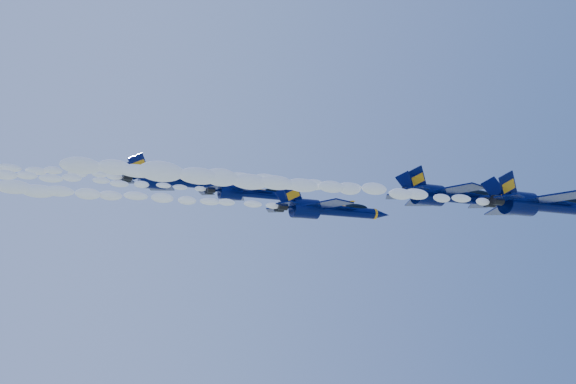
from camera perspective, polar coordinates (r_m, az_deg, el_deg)
name	(u,v)px	position (r m, az deg, el deg)	size (l,w,h in m)	color
jet_lead	(542,205)	(85.15, 21.64, -1.06)	(18.84, 15.46, 7.00)	#010836
smoke_trail_jet_lead	(336,188)	(68.48, 4.26, 0.39)	(40.95, 1.95, 1.75)	white
jet_second	(451,196)	(87.11, 14.28, -0.36)	(17.98, 14.75, 6.68)	#010836
smoke_trail_jet_second	(249,179)	(73.87, -3.48, 1.14)	(40.95, 1.86, 1.67)	white
jet_third	(328,210)	(88.76, 3.54, -1.57)	(17.44, 14.31, 6.48)	#010836
smoke_trail_jet_third	(121,196)	(80.54, -14.59, -0.31)	(40.95, 1.80, 1.62)	white
jet_fourth	(250,193)	(96.44, -3.43, -0.07)	(15.43, 12.66, 5.74)	#010836
smoke_trail_jet_fourth	(59,178)	(91.32, -19.67, 1.15)	(40.95, 1.60, 1.44)	white
jet_fifth	(177,181)	(100.53, -9.85, 0.99)	(18.93, 15.53, 7.03)	#010836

